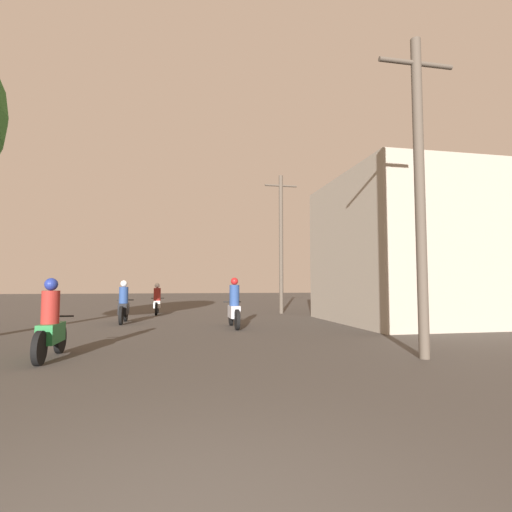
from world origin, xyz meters
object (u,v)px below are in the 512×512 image
at_px(motorcycle_green, 51,327).
at_px(building_right_near, 410,250).
at_px(utility_pole_near, 420,187).
at_px(utility_pole_far, 281,240).
at_px(motorcycle_black, 124,306).
at_px(motorcycle_white, 157,301).
at_px(motorcycle_silver, 234,308).

distance_m(motorcycle_green, building_right_near, 12.27).
relative_size(motorcycle_green, utility_pole_near, 0.30).
bearing_deg(motorcycle_green, utility_pole_far, 62.69).
xyz_separation_m(utility_pole_near, utility_pole_far, (0.32, 11.80, 0.21)).
bearing_deg(motorcycle_black, building_right_near, -12.17).
distance_m(motorcycle_white, building_right_near, 11.30).
xyz_separation_m(motorcycle_silver, building_right_near, (6.73, 0.55, 2.03)).
bearing_deg(motorcycle_silver, motorcycle_black, 157.53).
distance_m(motorcycle_white, utility_pole_far, 6.58).
height_order(motorcycle_green, building_right_near, building_right_near).
bearing_deg(utility_pole_far, motorcycle_black, -152.98).
distance_m(motorcycle_silver, motorcycle_white, 6.94).
height_order(motorcycle_white, utility_pole_near, utility_pole_near).
xyz_separation_m(motorcycle_white, building_right_near, (9.46, -5.82, 2.08)).
relative_size(motorcycle_silver, building_right_near, 0.32).
distance_m(motorcycle_silver, motorcycle_black, 4.37).
xyz_separation_m(motorcycle_white, utility_pole_far, (5.86, -0.60, 2.94)).
relative_size(motorcycle_silver, utility_pole_near, 0.33).
distance_m(motorcycle_silver, building_right_near, 7.05).
height_order(motorcycle_green, motorcycle_silver, motorcycle_silver).
bearing_deg(motorcycle_green, motorcycle_white, 90.14).
relative_size(motorcycle_black, utility_pole_far, 0.29).
bearing_deg(utility_pole_far, motorcycle_silver, -118.38).
relative_size(motorcycle_green, building_right_near, 0.29).
bearing_deg(utility_pole_far, utility_pole_near, -91.57).
height_order(motorcycle_white, utility_pole_far, utility_pole_far).
xyz_separation_m(motorcycle_black, motorcycle_white, (0.99, 4.09, -0.02)).
distance_m(motorcycle_green, motorcycle_white, 11.16).
bearing_deg(motorcycle_black, motorcycle_green, -96.44).
xyz_separation_m(motorcycle_white, utility_pole_near, (5.53, -12.40, 2.72)).
bearing_deg(motorcycle_silver, building_right_near, 13.78).
xyz_separation_m(motorcycle_silver, utility_pole_far, (3.12, 5.78, 2.89)).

